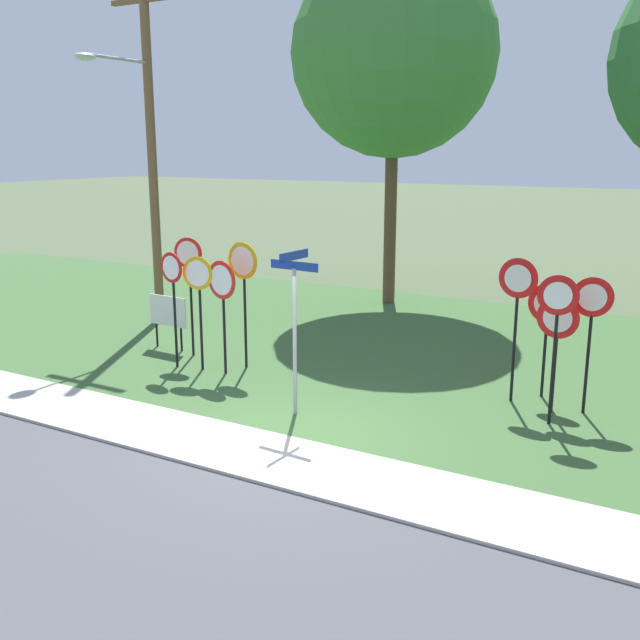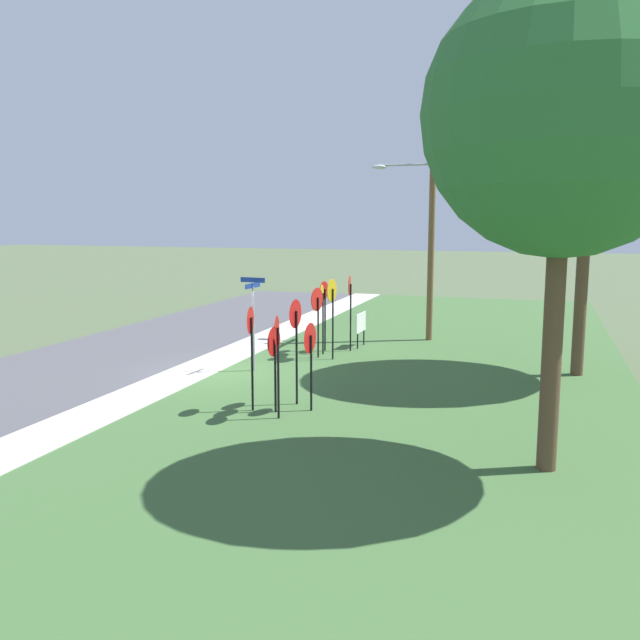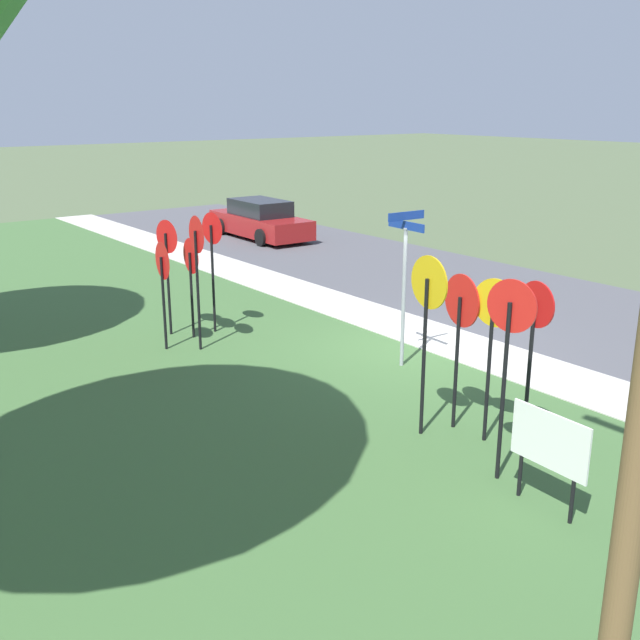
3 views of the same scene
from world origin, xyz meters
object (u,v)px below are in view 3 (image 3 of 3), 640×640
object	(u,v)px
stop_sign_far_right	(534,332)
yield_sign_center	(197,250)
yield_sign_far_left	(168,250)
yield_sign_far_right	(213,244)
yield_sign_near_right	(163,270)
yield_sign_near_left	(192,265)
stop_sign_near_right	(428,306)
parked_sedan_distant	(260,220)
stop_sign_near_left	(509,338)
stop_sign_far_center	(493,325)
notice_board	(549,446)
street_name_post	(404,276)
stop_sign_far_left	(460,317)

from	to	relation	value
stop_sign_far_right	yield_sign_center	xyz separation A→B (m)	(6.78, 1.40, 0.23)
yield_sign_far_left	yield_sign_far_right	bearing A→B (deg)	-127.24
yield_sign_near_right	yield_sign_near_left	bearing A→B (deg)	-61.51
stop_sign_far_right	yield_sign_near_left	distance (m)	7.66
stop_sign_near_right	parked_sedan_distant	size ratio (longest dim) A/B	0.57
stop_sign_near_left	stop_sign_far_center	world-z (taller)	stop_sign_near_left
stop_sign_near_left	yield_sign_far_right	xyz separation A→B (m)	(7.93, -0.28, -0.02)
stop_sign_near_left	yield_sign_far_left	xyz separation A→B (m)	(8.33, 0.55, -0.11)
notice_board	yield_sign_far_left	bearing A→B (deg)	5.02
yield_sign_center	street_name_post	size ratio (longest dim) A/B	0.93
stop_sign_near_right	stop_sign_far_center	bearing A→B (deg)	-136.04
yield_sign_near_left	yield_sign_near_right	world-z (taller)	yield_sign_near_right
stop_sign_far_left	yield_sign_center	bearing A→B (deg)	23.17
notice_board	stop_sign_far_center	bearing A→B (deg)	-25.99
yield_sign_far_left	street_name_post	bearing A→B (deg)	-161.66
yield_sign_near_right	yield_sign_far_left	size ratio (longest dim) A/B	0.89
yield_sign_center	stop_sign_far_right	bearing A→B (deg)	-163.50
stop_sign_far_right	yield_sign_far_right	world-z (taller)	yield_sign_far_right
stop_sign_near_right	stop_sign_far_right	bearing A→B (deg)	-146.95
yield_sign_near_right	notice_board	world-z (taller)	yield_sign_near_right
yield_sign_far_right	stop_sign_near_left	bearing A→B (deg)	169.30
yield_sign_near_left	street_name_post	bearing A→B (deg)	-147.14
yield_sign_near_right	notice_board	distance (m)	8.41
yield_sign_near_left	notice_board	xyz separation A→B (m)	(-8.68, -0.09, -0.71)
stop_sign_near_right	yield_sign_far_right	xyz separation A→B (m)	(6.34, -0.11, -0.06)
yield_sign_near_left	street_name_post	distance (m)	4.51
stop_sign_near_right	notice_board	bearing A→B (deg)	177.12
stop_sign_far_left	notice_board	world-z (taller)	stop_sign_far_left
stop_sign_far_left	yield_sign_center	world-z (taller)	yield_sign_center
stop_sign_far_left	street_name_post	world-z (taller)	street_name_post
stop_sign_far_center	stop_sign_near_right	bearing A→B (deg)	29.35
stop_sign_far_left	yield_sign_near_right	world-z (taller)	stop_sign_far_left
stop_sign_far_left	yield_sign_far_left	xyz separation A→B (m)	(6.88, 1.28, 0.08)
stop_sign_near_left	stop_sign_near_right	bearing A→B (deg)	-15.97
yield_sign_far_right	street_name_post	bearing A→B (deg)	-165.81
yield_sign_near_left	yield_sign_near_right	bearing A→B (deg)	116.85
stop_sign_near_left	stop_sign_far_center	distance (m)	1.15
parked_sedan_distant	notice_board	bearing A→B (deg)	158.82
yield_sign_near_right	stop_sign_far_center	bearing A→B (deg)	-160.02
yield_sign_near_right	yield_sign_center	xyz separation A→B (m)	(-0.43, -0.53, 0.39)
notice_board	parked_sedan_distant	size ratio (longest dim) A/B	0.26
stop_sign_near_left	yield_sign_center	xyz separation A→B (m)	(7.05, 0.54, 0.07)
stop_sign_near_left	parked_sedan_distant	xyz separation A→B (m)	(17.21, -7.41, -1.32)
yield_sign_far_left	yield_sign_center	bearing A→B (deg)	169.02
yield_sign_far_right	yield_sign_center	world-z (taller)	yield_sign_center
stop_sign_far_left	yield_sign_near_left	bearing A→B (deg)	19.33
stop_sign_far_center	notice_board	xyz separation A→B (m)	(-1.70, 0.93, -0.91)
yield_sign_near_right	parked_sedan_distant	xyz separation A→B (m)	(9.72, -8.49, -1.00)
yield_sign_near_left	yield_sign_far_right	xyz separation A→B (m)	(0.09, -0.56, 0.35)
stop_sign_near_right	yield_sign_far_right	size ratio (longest dim) A/B	1.05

